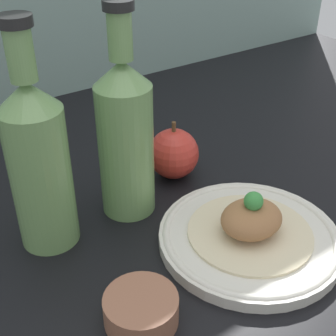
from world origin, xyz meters
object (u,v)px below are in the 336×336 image
Objects in this scene: plate at (249,237)px; cider_bottle_right at (125,135)px; cider_bottle_left at (39,162)px; plated_food at (251,222)px; apple at (174,154)px; dipping_bowl at (141,309)px.

cider_bottle_right is (-8.91, 15.87, 10.88)cm from plate.
cider_bottle_left is 1.00× the size of cider_bottle_right.
plated_food is 19.15cm from apple.
cider_bottle_right is at bearing 63.11° from dipping_bowl.
cider_bottle_right is at bearing 119.32° from plated_food.
plated_food is (0.00, -0.00, 2.48)cm from plate.
dipping_bowl reaches higher than plate.
apple is 1.17× the size of dipping_bowl.
cider_bottle_left is 23.86cm from apple.
plated_food is at bearing 8.38° from dipping_bowl.
plate is at bearing -93.89° from apple.
plated_food reaches higher than plate.
dipping_bowl is at bearing -81.85° from cider_bottle_left.
plate is 0.81× the size of cider_bottle_right.
plated_food is at bearing -93.89° from apple.
apple is at bearing 17.56° from cider_bottle_right.
cider_bottle_left is at bearing 142.90° from plated_food.
cider_bottle_left reaches higher than apple.
plate is 2.49× the size of apple.
cider_bottle_left and cider_bottle_right have the same top height.
cider_bottle_left reaches higher than dipping_bowl.
plated_food reaches higher than dipping_bowl.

